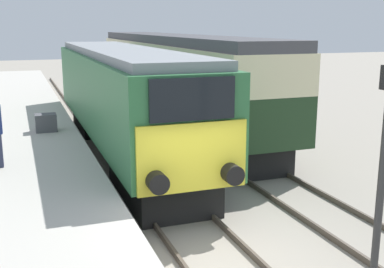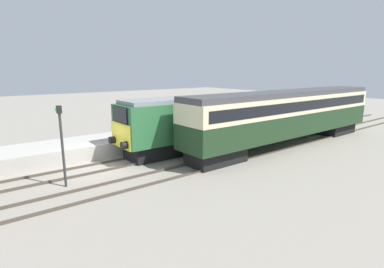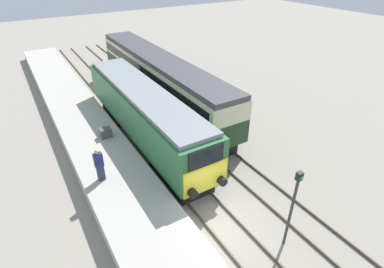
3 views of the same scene
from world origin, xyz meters
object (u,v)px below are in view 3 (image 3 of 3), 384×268
object	(u,v)px
passenger_carriage	(160,76)
luggage_crate	(106,133)
signal_post	(293,204)
locomotive	(145,113)
person_on_platform	(99,165)

from	to	relation	value
passenger_carriage	luggage_crate	world-z (taller)	passenger_carriage
luggage_crate	signal_post	bearing A→B (deg)	-69.13
locomotive	passenger_carriage	world-z (taller)	passenger_carriage
signal_post	luggage_crate	xyz separation A→B (m)	(-4.29, 11.26, -1.08)
passenger_carriage	signal_post	world-z (taller)	passenger_carriage
person_on_platform	luggage_crate	size ratio (longest dim) A/B	2.62
passenger_carriage	signal_post	size ratio (longest dim) A/B	4.77
locomotive	person_on_platform	xyz separation A→B (m)	(-4.08, -3.63, -0.22)
signal_post	luggage_crate	world-z (taller)	signal_post
person_on_platform	signal_post	world-z (taller)	signal_post
locomotive	signal_post	world-z (taller)	signal_post
signal_post	person_on_platform	bearing A→B (deg)	128.47
passenger_carriage	person_on_platform	size ratio (longest dim) A/B	10.28
locomotive	luggage_crate	distance (m)	2.75
passenger_carriage	signal_post	distance (m)	15.68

